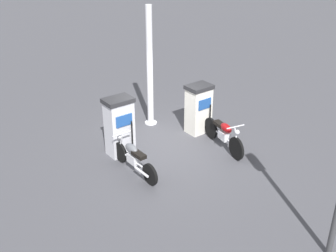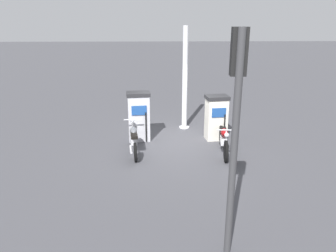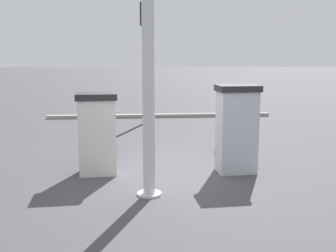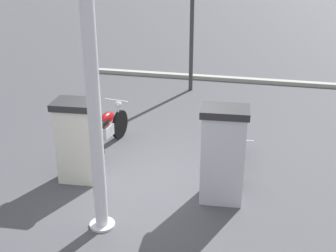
% 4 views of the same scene
% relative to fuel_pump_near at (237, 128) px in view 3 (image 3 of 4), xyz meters
% --- Properties ---
extents(ground_plane, '(120.00, 120.00, 0.00)m').
position_rel_fuel_pump_near_xyz_m(ground_plane, '(0.27, 1.34, -0.86)').
color(ground_plane, '#424247').
extents(fuel_pump_near, '(0.65, 0.85, 1.70)m').
position_rel_fuel_pump_near_xyz_m(fuel_pump_near, '(0.00, 0.00, 0.00)').
color(fuel_pump_near, silver).
rests_on(fuel_pump_near, ground).
extents(fuel_pump_far, '(0.66, 0.82, 1.56)m').
position_rel_fuel_pump_near_xyz_m(fuel_pump_far, '(0.00, 2.68, -0.07)').
color(fuel_pump_far, silver).
rests_on(fuel_pump_far, ground).
extents(motorcycle_near_pump, '(1.97, 0.56, 0.92)m').
position_rel_fuel_pump_near_xyz_m(motorcycle_near_pump, '(1.08, -0.12, -0.43)').
color(motorcycle_near_pump, black).
rests_on(motorcycle_near_pump, ground).
extents(motorcycle_far_pump, '(2.04, 0.56, 0.97)m').
position_rel_fuel_pump_near_xyz_m(motorcycle_far_pump, '(1.28, 2.69, -0.40)').
color(motorcycle_far_pump, black).
rests_on(motorcycle_far_pump, ground).
extents(roadside_traffic_light, '(0.38, 0.25, 3.87)m').
position_rel_fuel_pump_near_xyz_m(roadside_traffic_light, '(5.73, 1.85, 1.77)').
color(roadside_traffic_light, '#38383A').
rests_on(roadside_traffic_light, ground).
extents(canopy_support_pole, '(0.40, 0.40, 3.83)m').
position_rel_fuel_pump_near_xyz_m(canopy_support_pole, '(-1.29, 1.69, 0.97)').
color(canopy_support_pole, silver).
rests_on(canopy_support_pole, ground).
extents(road_edge_kerb, '(0.60, 8.01, 0.12)m').
position_rel_fuel_pump_near_xyz_m(road_edge_kerb, '(7.04, 1.34, -0.80)').
color(road_edge_kerb, '#9E9E93').
rests_on(road_edge_kerb, ground).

